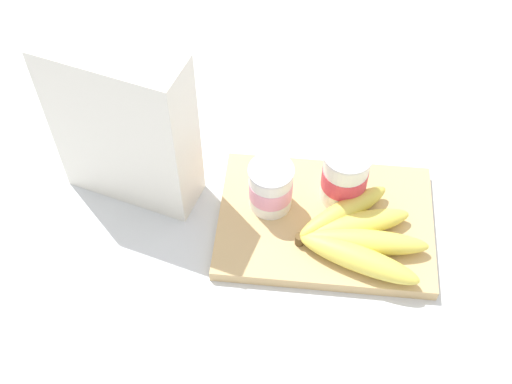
{
  "coord_description": "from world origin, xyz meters",
  "views": [
    {
      "loc": [
        -0.05,
        -0.57,
        0.82
      ],
      "look_at": [
        -0.1,
        0.0,
        0.07
      ],
      "focal_mm": 46.1,
      "sensor_mm": 36.0,
      "label": 1
    }
  ],
  "objects_px": {
    "yogurt_cup_front": "(271,187)",
    "yogurt_cup_back": "(345,176)",
    "cereal_box": "(124,126)",
    "banana_bunch": "(355,235)",
    "cutting_board": "(325,222)"
  },
  "relations": [
    {
      "from": "yogurt_cup_front",
      "to": "yogurt_cup_back",
      "type": "bearing_deg",
      "value": 12.86
    },
    {
      "from": "cereal_box",
      "to": "banana_bunch",
      "type": "distance_m",
      "value": 0.37
    },
    {
      "from": "cereal_box",
      "to": "yogurt_cup_front",
      "type": "height_order",
      "value": "cereal_box"
    },
    {
      "from": "banana_bunch",
      "to": "cutting_board",
      "type": "bearing_deg",
      "value": 138.06
    },
    {
      "from": "yogurt_cup_front",
      "to": "yogurt_cup_back",
      "type": "relative_size",
      "value": 0.82
    },
    {
      "from": "cutting_board",
      "to": "yogurt_cup_front",
      "type": "bearing_deg",
      "value": 167.44
    },
    {
      "from": "yogurt_cup_front",
      "to": "yogurt_cup_back",
      "type": "xyz_separation_m",
      "value": [
        0.11,
        0.02,
        0.01
      ]
    },
    {
      "from": "yogurt_cup_front",
      "to": "cereal_box",
      "type": "bearing_deg",
      "value": 171.98
    },
    {
      "from": "cutting_board",
      "to": "cereal_box",
      "type": "xyz_separation_m",
      "value": [
        -0.3,
        0.05,
        0.13
      ]
    },
    {
      "from": "cereal_box",
      "to": "yogurt_cup_back",
      "type": "xyz_separation_m",
      "value": [
        0.32,
        -0.01,
        -0.07
      ]
    },
    {
      "from": "yogurt_cup_back",
      "to": "banana_bunch",
      "type": "height_order",
      "value": "yogurt_cup_back"
    },
    {
      "from": "cutting_board",
      "to": "banana_bunch",
      "type": "distance_m",
      "value": 0.06
    },
    {
      "from": "cutting_board",
      "to": "banana_bunch",
      "type": "relative_size",
      "value": 1.65
    },
    {
      "from": "cutting_board",
      "to": "yogurt_cup_back",
      "type": "height_order",
      "value": "yogurt_cup_back"
    },
    {
      "from": "cutting_board",
      "to": "banana_bunch",
      "type": "bearing_deg",
      "value": -41.94
    }
  ]
}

